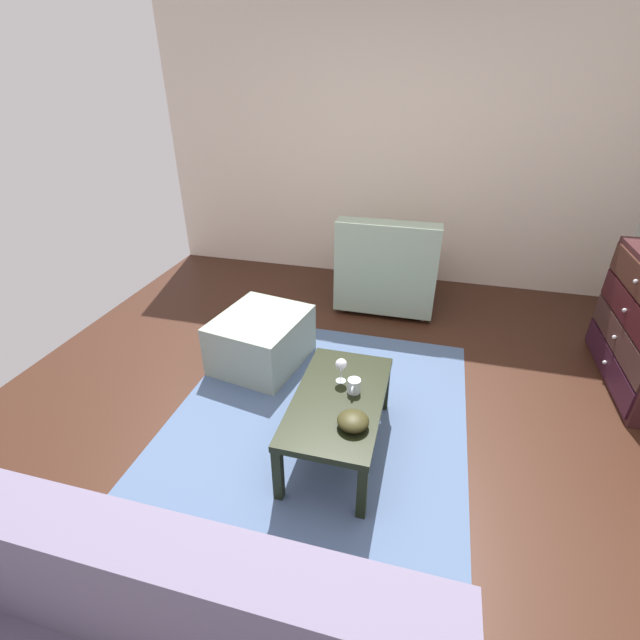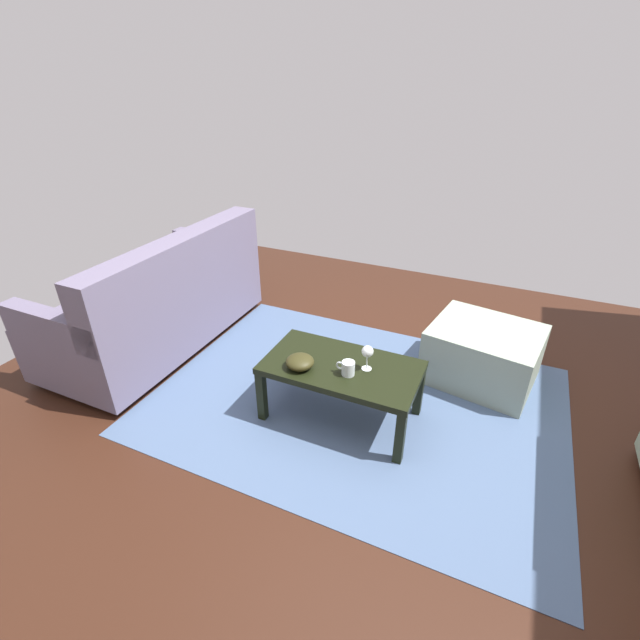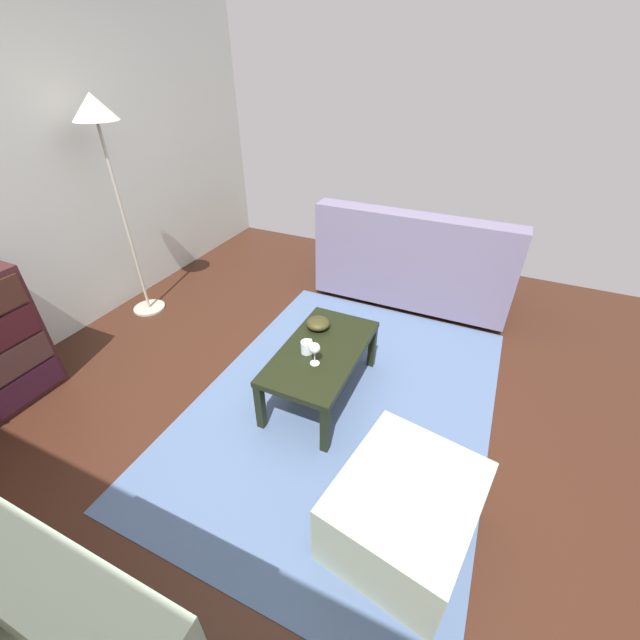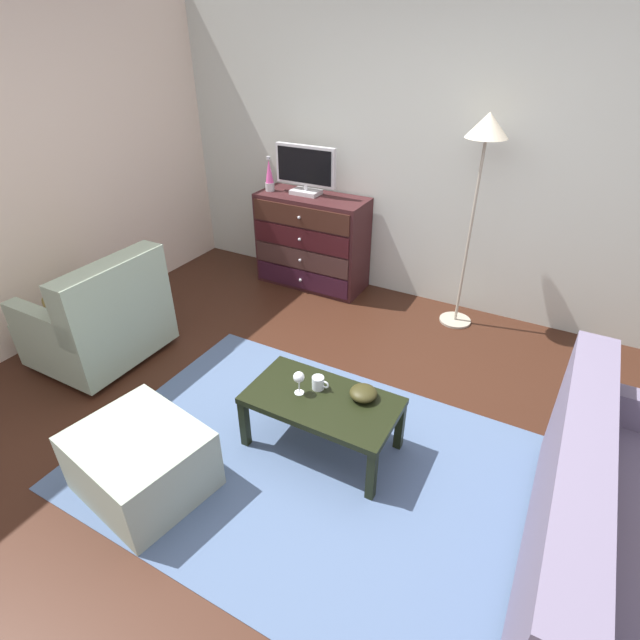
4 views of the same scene
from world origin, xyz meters
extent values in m
cube|color=#361C12|center=(0.00, 0.00, -0.03)|extent=(5.52, 5.04, 0.05)
cube|color=#485D7F|center=(0.20, -0.20, 0.00)|extent=(2.60, 1.90, 0.01)
cube|color=black|center=(-0.19, 0.20, 0.18)|extent=(0.05, 0.05, 0.35)
cube|color=black|center=(0.68, 0.20, 0.18)|extent=(0.05, 0.05, 0.35)
cube|color=black|center=(-0.19, -0.24, 0.18)|extent=(0.05, 0.05, 0.35)
cube|color=black|center=(0.68, -0.24, 0.18)|extent=(0.05, 0.05, 0.35)
cube|color=black|center=(0.24, -0.02, 0.37)|extent=(0.93, 0.50, 0.04)
cylinder|color=silver|center=(0.09, -0.04, 0.39)|extent=(0.06, 0.06, 0.00)
cylinder|color=silver|center=(0.09, -0.04, 0.44)|extent=(0.01, 0.01, 0.09)
sphere|color=silver|center=(0.09, -0.04, 0.51)|extent=(0.07, 0.07, 0.07)
cylinder|color=silver|center=(0.17, 0.06, 0.43)|extent=(0.08, 0.08, 0.08)
torus|color=silver|center=(0.22, 0.06, 0.44)|extent=(0.05, 0.01, 0.05)
ellipsoid|color=#302D14|center=(0.46, 0.11, 0.43)|extent=(0.17, 0.17, 0.08)
cylinder|color=#332319|center=(2.26, -1.05, 0.03)|extent=(0.05, 0.05, 0.05)
cylinder|color=#332319|center=(2.26, 0.53, 0.03)|extent=(0.05, 0.05, 0.05)
cylinder|color=#332319|center=(1.57, -1.05, 0.03)|extent=(0.05, 0.05, 0.05)
cylinder|color=#332319|center=(1.57, 0.53, 0.03)|extent=(0.05, 0.05, 0.05)
cube|color=slate|center=(1.91, -0.26, 0.25)|extent=(0.85, 1.74, 0.40)
cube|color=slate|center=(1.59, -0.26, 0.68)|extent=(0.20, 1.74, 0.46)
cube|color=slate|center=(1.91, -1.07, 0.55)|extent=(0.81, 0.12, 0.20)
cube|color=slate|center=(1.91, 0.55, 0.55)|extent=(0.81, 0.12, 0.20)
cylinder|color=tan|center=(2.19, -0.26, 0.53)|extent=(0.16, 0.40, 0.16)
cylinder|color=#332319|center=(-1.49, 0.38, 0.03)|extent=(0.05, 0.05, 0.05)
cube|color=gray|center=(-1.51, 0.01, 0.65)|extent=(0.20, 0.90, 0.49)
cube|color=#8F9E8C|center=(-0.51, -0.79, 0.20)|extent=(0.79, 0.71, 0.40)
cylinder|color=#A59E8C|center=(0.58, 1.92, 0.01)|extent=(0.28, 0.28, 0.02)
cylinder|color=#A59E8C|center=(0.58, 1.92, 0.81)|extent=(0.02, 0.02, 1.59)
cone|color=beige|center=(0.58, 1.92, 1.70)|extent=(0.32, 0.32, 0.18)
camera|label=1|loc=(2.19, 0.39, 2.02)|focal=24.99mm
camera|label=2|loc=(-0.53, 2.02, 1.91)|focal=24.92mm
camera|label=3|loc=(-1.65, -0.87, 2.02)|focal=22.47mm
camera|label=4|loc=(1.31, -2.00, 2.32)|focal=27.12mm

